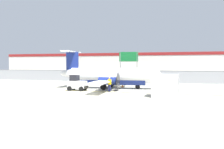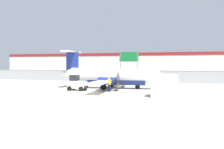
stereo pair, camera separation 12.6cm
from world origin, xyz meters
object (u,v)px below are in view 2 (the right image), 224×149
(ground_crew_worker, at_px, (109,84))
(traffic_cone_near_left, at_px, (123,85))
(parked_car_7, at_px, (210,75))
(highway_sign, at_px, (129,59))
(cargo_container, at_px, (165,86))
(commuter_airplane, at_px, (112,76))
(parked_car_0, at_px, (85,73))
(parked_car_6, at_px, (183,75))
(parked_car_1, at_px, (102,73))
(traffic_cone_near_right, at_px, (86,85))
(parked_car_4, at_px, (151,74))
(parked_car_2, at_px, (111,74))
(baggage_tug, at_px, (77,83))
(parked_car_3, at_px, (132,74))
(parked_car_5, at_px, (166,74))

(ground_crew_worker, xyz_separation_m, traffic_cone_near_left, (-0.02, 6.22, -0.64))
(parked_car_7, distance_m, highway_sign, 19.66)
(cargo_container, bearing_deg, ground_crew_worker, 157.70)
(highway_sign, bearing_deg, commuter_airplane, -85.90)
(parked_car_0, bearing_deg, parked_car_6, -16.95)
(parked_car_1, xyz_separation_m, parked_car_6, (19.69, -4.78, 0.00))
(commuter_airplane, bearing_deg, traffic_cone_near_right, 161.45)
(traffic_cone_near_right, bearing_deg, cargo_container, -34.11)
(ground_crew_worker, xyz_separation_m, parked_car_4, (0.11, 33.30, -0.06))
(commuter_airplane, relative_size, cargo_container, 6.52)
(commuter_airplane, xyz_separation_m, parked_car_2, (-7.26, 22.93, -0.71))
(baggage_tug, distance_m, parked_car_0, 33.01)
(traffic_cone_near_right, height_order, highway_sign, highway_sign)
(baggage_tug, relative_size, parked_car_3, 0.54)
(parked_car_4, bearing_deg, parked_car_1, -174.60)
(parked_car_2, bearing_deg, parked_car_6, 4.78)
(commuter_airplane, bearing_deg, traffic_cone_near_left, 65.32)
(parked_car_1, bearing_deg, cargo_container, -57.20)
(cargo_container, distance_m, parked_car_5, 35.83)
(parked_car_4, relative_size, highway_sign, 0.77)
(parked_car_1, bearing_deg, baggage_tug, -71.33)
(parked_car_1, xyz_separation_m, parked_car_5, (15.83, 0.84, 0.00))
(parked_car_7, bearing_deg, parked_car_3, -11.91)
(parked_car_2, xyz_separation_m, parked_car_4, (8.26, 6.57, 0.00))
(parked_car_5, bearing_deg, parked_car_1, -179.53)
(parked_car_1, distance_m, parked_car_6, 20.26)
(commuter_airplane, xyz_separation_m, highway_sign, (-1.04, 14.47, 2.54))
(parked_car_2, xyz_separation_m, parked_car_5, (11.91, 6.05, 0.00))
(baggage_tug, bearing_deg, ground_crew_worker, -4.26)
(parked_car_0, bearing_deg, baggage_tug, -76.49)
(commuter_airplane, bearing_deg, parked_car_4, 83.28)
(parked_car_1, relative_size, highway_sign, 0.79)
(traffic_cone_near_left, xyz_separation_m, parked_car_5, (3.78, 26.56, 0.58))
(baggage_tug, relative_size, parked_car_5, 0.55)
(cargo_container, distance_m, parked_car_2, 33.12)
(parked_car_6, bearing_deg, parked_car_2, 177.12)
(cargo_container, relative_size, parked_car_2, 0.58)
(traffic_cone_near_right, bearing_deg, parked_car_4, 80.12)
(ground_crew_worker, bearing_deg, parked_car_0, 55.06)
(ground_crew_worker, height_order, parked_car_1, same)
(ground_crew_worker, height_order, highway_sign, highway_sign)
(parked_car_1, relative_size, parked_car_2, 1.01)
(parked_car_2, bearing_deg, cargo_container, -60.40)
(traffic_cone_near_left, height_order, parked_car_0, parked_car_0)
(traffic_cone_near_left, bearing_deg, cargo_container, -54.41)
(parked_car_1, bearing_deg, parked_car_4, 11.12)
(cargo_container, distance_m, parked_car_6, 30.12)
(ground_crew_worker, height_order, parked_car_6, same)
(cargo_container, bearing_deg, highway_sign, 113.74)
(ground_crew_worker, distance_m, traffic_cone_near_left, 6.25)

